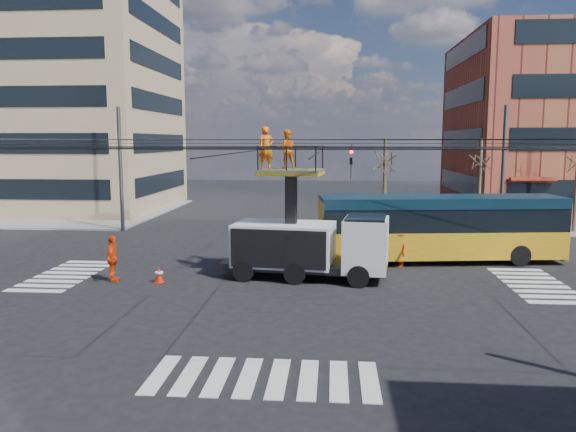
{
  "coord_description": "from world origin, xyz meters",
  "views": [
    {
      "loc": [
        1.69,
        -23.2,
        5.86
      ],
      "look_at": [
        -0.44,
        2.99,
        2.33
      ],
      "focal_mm": 35.0,
      "sensor_mm": 36.0,
      "label": 1
    }
  ],
  "objects_px": {
    "city_bus": "(440,227)",
    "flagger": "(400,248)",
    "worker_ground": "(113,259)",
    "utility_truck": "(309,230)",
    "traffic_cone": "(159,275)"
  },
  "relations": [
    {
      "from": "city_bus",
      "to": "flagger",
      "type": "distance_m",
      "value": 2.57
    },
    {
      "from": "worker_ground",
      "to": "utility_truck",
      "type": "bearing_deg",
      "value": -86.66
    },
    {
      "from": "utility_truck",
      "to": "worker_ground",
      "type": "distance_m",
      "value": 8.34
    },
    {
      "from": "worker_ground",
      "to": "traffic_cone",
      "type": "bearing_deg",
      "value": -96.97
    },
    {
      "from": "city_bus",
      "to": "traffic_cone",
      "type": "bearing_deg",
      "value": -164.67
    },
    {
      "from": "worker_ground",
      "to": "flagger",
      "type": "bearing_deg",
      "value": -78.43
    },
    {
      "from": "worker_ground",
      "to": "flagger",
      "type": "height_order",
      "value": "worker_ground"
    },
    {
      "from": "traffic_cone",
      "to": "flagger",
      "type": "relative_size",
      "value": 0.38
    },
    {
      "from": "traffic_cone",
      "to": "flagger",
      "type": "bearing_deg",
      "value": 20.58
    },
    {
      "from": "flagger",
      "to": "worker_ground",
      "type": "bearing_deg",
      "value": -90.97
    },
    {
      "from": "utility_truck",
      "to": "worker_ground",
      "type": "xyz_separation_m",
      "value": [
        -8.16,
        -1.3,
        -1.1
      ]
    },
    {
      "from": "utility_truck",
      "to": "flagger",
      "type": "bearing_deg",
      "value": 38.61
    },
    {
      "from": "utility_truck",
      "to": "traffic_cone",
      "type": "bearing_deg",
      "value": -160.55
    },
    {
      "from": "utility_truck",
      "to": "city_bus",
      "type": "xyz_separation_m",
      "value": [
        6.17,
        3.84,
        -0.35
      ]
    },
    {
      "from": "city_bus",
      "to": "utility_truck",
      "type": "bearing_deg",
      "value": -155.55
    }
  ]
}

